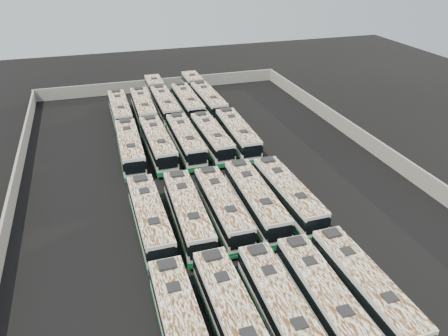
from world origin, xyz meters
TOP-DOWN VIEW (x-y plane):
  - ground at (0.00, 0.00)m, footprint 140.00×140.00m
  - perimeter_wall at (0.00, 0.00)m, footprint 45.20×73.20m
  - bus_front_far_left at (-8.86, -22.57)m, footprint 2.71×12.59m
  - bus_front_left at (-5.18, -22.63)m, footprint 2.83×12.69m
  - bus_front_center at (-1.60, -22.83)m, footprint 2.76×12.39m
  - bus_front_right at (1.89, -22.80)m, footprint 2.81×12.42m
  - bus_front_far_right at (5.47, -22.60)m, footprint 2.82×12.36m
  - bus_midfront_far_left at (-8.92, -8.41)m, footprint 2.83×12.64m
  - bus_midfront_left at (-5.25, -8.68)m, footprint 2.97×12.76m
  - bus_midfront_center at (-1.70, -8.56)m, footprint 2.67×12.45m
  - bus_midfront_right at (1.88, -8.40)m, footprint 2.94×12.97m
  - bus_midfront_far_right at (5.51, -8.42)m, footprint 2.93×12.70m
  - bus_midback_far_left at (-8.92, 8.19)m, footprint 2.97×12.87m
  - bus_midback_left at (-5.29, 8.32)m, footprint 2.93×12.93m
  - bus_midback_center at (-1.60, 8.32)m, footprint 2.73×12.76m
  - bus_midback_right at (1.99, 8.23)m, footprint 2.82×12.41m
  - bus_midback_far_right at (5.61, 8.19)m, footprint 3.03×12.89m
  - bus_back_far_left at (-8.80, 22.41)m, footprint 2.68×12.42m
  - bus_back_left at (-5.19, 22.35)m, footprint 2.84×12.70m
  - bus_back_center at (-1.68, 25.96)m, footprint 2.68×19.56m
  - bus_back_right at (1.97, 22.54)m, footprint 2.74×12.86m
  - bus_back_far_right at (5.45, 25.91)m, footprint 2.99×19.92m

SIDE VIEW (x-z plane):
  - ground at x=0.00m, z-range 0.00..0.00m
  - perimeter_wall at x=0.00m, z-range 0.00..2.20m
  - bus_front_far_right at x=5.47m, z-range 0.04..3.51m
  - bus_front_center at x=-1.60m, z-range 0.04..3.52m
  - bus_midback_right at x=1.99m, z-range 0.04..3.53m
  - bus_front_right at x=1.89m, z-range 0.04..3.53m
  - bus_back_far_left at x=-8.80m, z-range 0.04..3.54m
  - bus_midfront_center at x=-1.70m, z-range 0.04..3.55m
  - bus_back_center at x=-1.68m, z-range 0.04..3.59m
  - bus_front_far_left at x=-8.86m, z-range 0.04..3.59m
  - bus_midfront_far_left at x=-8.92m, z-range 0.04..3.59m
  - bus_midfront_far_right at x=5.51m, z-range 0.04..3.60m
  - bus_front_left at x=-5.18m, z-range 0.04..3.61m
  - bus_back_left at x=-5.19m, z-range 0.04..3.61m
  - bus_midfront_left at x=-5.25m, z-range 0.04..3.62m
  - bus_midback_center at x=-1.60m, z-range 0.04..3.63m
  - bus_back_far_right at x=5.45m, z-range 0.04..3.65m
  - bus_midback_far_left at x=-8.92m, z-range 0.04..3.65m
  - bus_midback_far_right at x=5.61m, z-range 0.04..3.66m
  - bus_back_right at x=1.97m, z-range 0.04..3.67m
  - bus_midback_left at x=-5.29m, z-range 0.04..3.67m
  - bus_midfront_right at x=1.88m, z-range 0.04..3.68m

